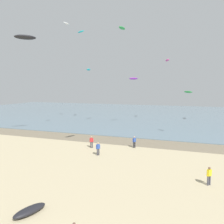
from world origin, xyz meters
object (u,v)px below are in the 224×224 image
object	(u,v)px
kite_aloft_2	(25,37)
person_by_waterline	(209,175)
person_left_flank	(98,148)
kite_aloft_10	(89,70)
kite_aloft_1	(81,32)
kite_aloft_8	(122,28)
person_trailing_behind	(92,142)
kite_aloft_3	(188,92)
kite_aloft_4	(167,60)
kite_aloft_6	(134,79)
person_nearest_camera	(134,142)
grounded_kite	(30,211)
kite_aloft_11	(66,23)

from	to	relation	value
kite_aloft_2	person_by_waterline	bearing A→B (deg)	-61.09
person_left_flank	kite_aloft_10	xyz separation A→B (m)	(-14.44, 28.10, 12.40)
kite_aloft_1	kite_aloft_8	size ratio (longest dim) A/B	0.95
person_trailing_behind	kite_aloft_1	bearing A→B (deg)	120.00
person_left_flank	kite_aloft_3	xyz separation A→B (m)	(10.64, 15.01, 7.05)
kite_aloft_4	kite_aloft_6	xyz separation A→B (m)	(-6.68, -6.69, -4.55)
person_nearest_camera	kite_aloft_1	distance (m)	33.46
grounded_kite	kite_aloft_1	distance (m)	46.37
grounded_kite	kite_aloft_2	world-z (taller)	kite_aloft_2
person_trailing_behind	kite_aloft_3	world-z (taller)	kite_aloft_3
person_nearest_camera	person_trailing_behind	world-z (taller)	same
person_left_flank	kite_aloft_10	bearing A→B (deg)	117.20
grounded_kite	kite_aloft_6	world-z (taller)	kite_aloft_6
person_left_flank	person_nearest_camera	bearing A→B (deg)	55.02
person_by_waterline	kite_aloft_4	distance (m)	38.97
person_nearest_camera	kite_aloft_4	distance (m)	29.21
person_trailing_behind	kite_aloft_3	distance (m)	18.99
kite_aloft_3	kite_aloft_4	world-z (taller)	kite_aloft_4
person_left_flank	person_trailing_behind	size ratio (longest dim) A/B	1.00
kite_aloft_4	kite_aloft_10	size ratio (longest dim) A/B	1.00
person_by_waterline	kite_aloft_8	world-z (taller)	kite_aloft_8
kite_aloft_2	kite_aloft_8	xyz separation A→B (m)	(12.01, 14.15, 3.77)
kite_aloft_1	kite_aloft_4	bearing A→B (deg)	47.65
kite_aloft_6	person_trailing_behind	bearing A→B (deg)	-147.41
person_nearest_camera	kite_aloft_6	size ratio (longest dim) A/B	0.69
kite_aloft_2	kite_aloft_4	xyz separation A→B (m)	(19.86, 26.12, -1.55)
kite_aloft_1	kite_aloft_6	world-z (taller)	kite_aloft_1
kite_aloft_4	kite_aloft_11	size ratio (longest dim) A/B	1.59
person_left_flank	kite_aloft_8	xyz separation A→B (m)	(-2.44, 18.53, 19.65)
kite_aloft_2	kite_aloft_3	size ratio (longest dim) A/B	1.83
person_left_flank	kite_aloft_2	bearing A→B (deg)	163.16
kite_aloft_11	grounded_kite	bearing A→B (deg)	-153.98
kite_aloft_2	kite_aloft_8	size ratio (longest dim) A/B	1.34
kite_aloft_10	person_left_flank	bearing A→B (deg)	7.25
person_by_waterline	kite_aloft_3	size ratio (longest dim) A/B	0.93
kite_aloft_2	kite_aloft_4	distance (m)	32.85
kite_aloft_3	person_trailing_behind	bearing A→B (deg)	85.36
kite_aloft_11	kite_aloft_2	bearing A→B (deg)	155.93
person_by_waterline	person_trailing_behind	bearing A→B (deg)	152.34
person_nearest_camera	kite_aloft_10	xyz separation A→B (m)	(-18.01, 22.99, 12.40)
kite_aloft_3	kite_aloft_8	xyz separation A→B (m)	(-13.07, 3.52, 12.60)
kite_aloft_1	kite_aloft_11	bearing A→B (deg)	-45.74
kite_aloft_1	kite_aloft_8	bearing A→B (deg)	4.96
kite_aloft_6	person_nearest_camera	bearing A→B (deg)	-130.03
kite_aloft_4	kite_aloft_8	bearing A→B (deg)	-42.30
kite_aloft_4	person_trailing_behind	bearing A→B (deg)	-24.73
kite_aloft_3	kite_aloft_1	bearing A→B (deg)	22.97
grounded_kite	kite_aloft_2	size ratio (longest dim) A/B	0.73
grounded_kite	kite_aloft_6	distance (m)	39.41
kite_aloft_3	kite_aloft_10	size ratio (longest dim) A/B	0.64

